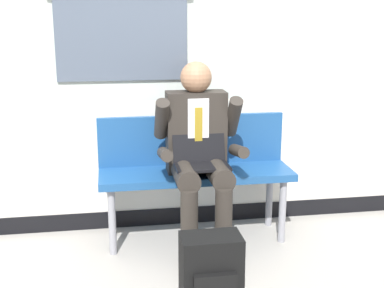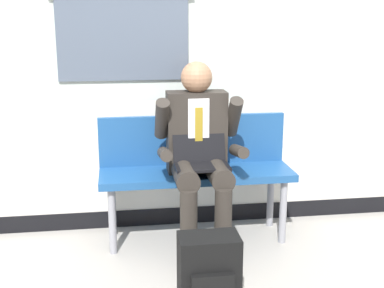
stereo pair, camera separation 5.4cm
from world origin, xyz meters
TOP-DOWN VIEW (x-y plane):
  - ground_plane at (0.00, 0.00)m, footprint 18.00×18.00m
  - station_wall at (-0.00, 0.65)m, footprint 5.20×0.17m
  - bench_with_person at (0.12, 0.37)m, footprint 1.33×0.42m
  - person_seated at (0.12, 0.18)m, footprint 0.57×0.70m
  - backpack at (0.06, -0.57)m, footprint 0.33×0.24m

SIDE VIEW (x-z plane):
  - ground_plane at x=0.00m, z-range 0.00..0.00m
  - backpack at x=0.06m, z-range 0.00..0.40m
  - bench_with_person at x=0.12m, z-range 0.10..0.97m
  - person_seated at x=0.12m, z-range 0.05..1.31m
  - station_wall at x=0.00m, z-range -0.01..3.04m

